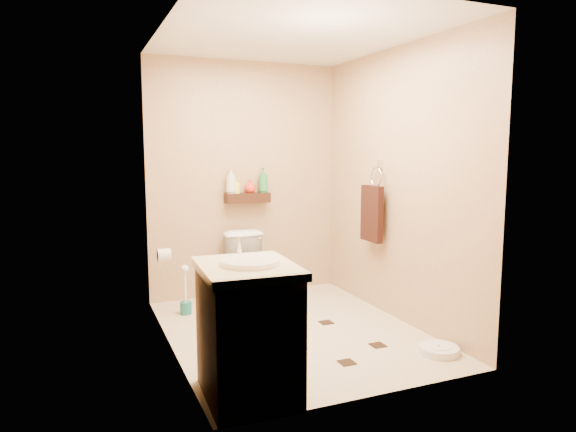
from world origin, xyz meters
name	(u,v)px	position (x,y,z in m)	size (l,w,h in m)	color
ground	(292,331)	(0.00, 0.00, 0.00)	(2.50, 2.50, 0.00)	beige
wall_back	(245,180)	(0.00, 1.25, 1.20)	(2.00, 0.04, 2.40)	tan
wall_front	(376,203)	(0.00, -1.25, 1.20)	(2.00, 0.04, 2.40)	tan
wall_left	(168,192)	(-1.00, 0.00, 1.20)	(0.04, 2.50, 2.40)	tan
wall_right	(396,185)	(1.00, 0.00, 1.20)	(0.04, 2.50, 2.40)	tan
ceiling	(293,35)	(0.00, 0.00, 2.40)	(2.00, 2.50, 0.02)	silver
wall_shelf	(248,198)	(0.00, 1.17, 1.02)	(0.46, 0.14, 0.10)	#371A0F
floor_accents	(295,333)	(0.00, -0.07, 0.00)	(1.18, 1.37, 0.01)	black
toilet	(252,270)	(-0.07, 0.83, 0.35)	(0.39, 0.68, 0.69)	white
vanity	(248,329)	(-0.70, -0.95, 0.43)	(0.59, 0.71, 0.96)	brown
bathroom_scale	(439,350)	(0.82, -0.87, 0.03)	(0.34, 0.34, 0.06)	white
toilet_brush	(186,297)	(-0.74, 0.79, 0.16)	(0.11, 0.11, 0.46)	#1B6B6D
towel_ring	(372,211)	(0.91, 0.25, 0.95)	(0.12, 0.30, 0.76)	silver
toilet_paper	(164,255)	(-0.94, 0.65, 0.60)	(0.12, 0.11, 0.12)	white
bottle_a	(231,181)	(-0.17, 1.17, 1.20)	(0.10, 0.10, 0.26)	silver
bottle_b	(237,186)	(-0.12, 1.17, 1.14)	(0.07, 0.07, 0.15)	yellow
bottle_c	(250,186)	(0.03, 1.17, 1.14)	(0.11, 0.11, 0.14)	red
bottle_d	(263,180)	(0.17, 1.17, 1.20)	(0.10, 0.10, 0.25)	#2C8640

